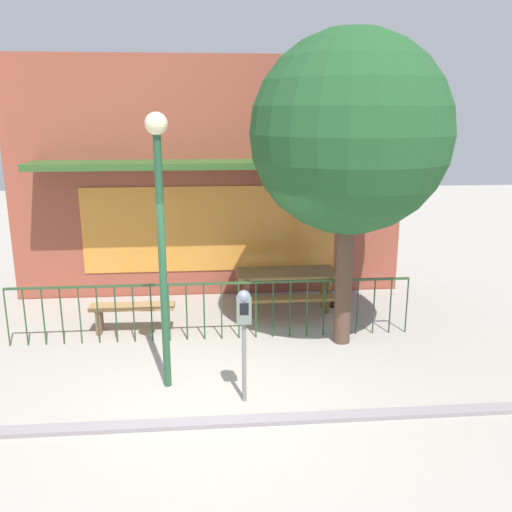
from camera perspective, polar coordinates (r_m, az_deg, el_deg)
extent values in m
plane|color=#A7A096|center=(7.33, -4.23, -14.79)|extent=(40.00, 40.00, 0.00)
cube|color=maroon|center=(11.52, -4.59, -3.51)|extent=(7.68, 0.54, 0.01)
cube|color=#9D4A38|center=(11.01, -4.85, 8.01)|extent=(7.68, 0.50, 4.63)
cube|color=orange|center=(10.91, -4.73, 2.80)|extent=(4.99, 0.02, 1.70)
cube|color=#315924|center=(10.28, -4.86, 9.44)|extent=(6.53, 0.90, 0.12)
cube|color=#2D4C2B|center=(8.80, -4.56, -2.86)|extent=(6.45, 0.04, 0.04)
cylinder|color=#2A4E21|center=(9.51, -24.43, -5.86)|extent=(0.02, 0.02, 0.95)
cylinder|color=#254F1F|center=(9.42, -22.81, -5.88)|extent=(0.02, 0.02, 0.95)
cylinder|color=#224A2B|center=(9.34, -21.17, -5.89)|extent=(0.02, 0.02, 0.95)
cylinder|color=#2A3F26|center=(9.26, -19.49, -5.90)|extent=(0.02, 0.02, 0.95)
cylinder|color=#2C4F31|center=(9.19, -17.79, -5.90)|extent=(0.02, 0.02, 0.95)
cylinder|color=#2A4025|center=(9.13, -16.07, -5.90)|extent=(0.02, 0.02, 0.95)
cylinder|color=#1E4131|center=(9.08, -14.32, -5.90)|extent=(0.02, 0.02, 0.95)
cylinder|color=#25402D|center=(9.04, -12.56, -5.88)|extent=(0.02, 0.02, 0.95)
cylinder|color=#1A432E|center=(9.01, -10.78, -5.87)|extent=(0.02, 0.02, 0.95)
cylinder|color=#294F28|center=(8.98, -9.00, -5.84)|extent=(0.02, 0.02, 0.95)
cylinder|color=#204820|center=(8.97, -7.20, -5.81)|extent=(0.02, 0.02, 0.95)
cylinder|color=#1E452E|center=(8.96, -5.40, -5.78)|extent=(0.02, 0.02, 0.95)
cylinder|color=#2D482D|center=(8.96, -3.59, -5.74)|extent=(0.02, 0.02, 0.95)
cylinder|color=#1F4E29|center=(8.97, -1.79, -5.69)|extent=(0.02, 0.02, 0.95)
cylinder|color=#244A23|center=(8.99, 0.00, -5.64)|extent=(0.02, 0.02, 0.95)
cylinder|color=#1E4120|center=(9.01, 1.79, -5.58)|extent=(0.02, 0.02, 0.95)
cylinder|color=#1D4526|center=(9.05, 3.56, -5.52)|extent=(0.02, 0.02, 0.95)
cylinder|color=#1D4C26|center=(9.09, 5.31, -5.45)|extent=(0.02, 0.02, 0.95)
cylinder|color=#1B4720|center=(9.15, 7.05, -5.38)|extent=(0.02, 0.02, 0.95)
cylinder|color=#1C441F|center=(9.21, 8.77, -5.30)|extent=(0.02, 0.02, 0.95)
cylinder|color=#214631|center=(9.28, 10.46, -5.23)|extent=(0.02, 0.02, 0.95)
cylinder|color=#2D492C|center=(9.35, 12.12, -5.14)|extent=(0.02, 0.02, 0.95)
cylinder|color=#24401F|center=(9.44, 13.75, -5.06)|extent=(0.02, 0.02, 0.95)
cylinder|color=#2B4026|center=(9.53, 15.36, -4.97)|extent=(0.02, 0.02, 0.95)
cube|color=olive|center=(10.07, 3.16, -1.79)|extent=(1.80, 0.76, 0.07)
cube|color=olive|center=(9.64, 3.59, -4.43)|extent=(1.80, 0.26, 0.05)
cube|color=brown|center=(10.68, 2.72, -2.49)|extent=(1.80, 0.26, 0.05)
cube|color=brown|center=(9.84, -0.92, -4.43)|extent=(0.07, 0.35, 0.78)
cube|color=brown|center=(10.37, -1.14, -3.41)|extent=(0.07, 0.35, 0.78)
cube|color=brown|center=(10.05, 7.53, -4.15)|extent=(0.07, 0.35, 0.78)
cube|color=brown|center=(10.57, 6.89, -3.17)|extent=(0.07, 0.35, 0.78)
cylinder|color=black|center=(10.69, 8.37, -4.96)|extent=(0.36, 0.36, 0.05)
cylinder|color=#B9ADAF|center=(10.37, 8.60, 0.86)|extent=(0.04, 0.04, 2.29)
cone|color=#2D43B8|center=(10.17, 8.83, 6.60)|extent=(1.94, 1.94, 0.29)
cube|color=#A87E4C|center=(9.45, -12.69, -5.13)|extent=(1.41, 0.36, 0.06)
cube|color=brown|center=(9.64, -15.92, -6.38)|extent=(0.08, 0.29, 0.45)
cube|color=#875B46|center=(9.45, -9.24, -6.41)|extent=(0.08, 0.29, 0.45)
cylinder|color=slate|center=(7.09, -1.23, -10.96)|extent=(0.06, 0.06, 1.07)
cube|color=slate|center=(6.81, -1.27, -5.61)|extent=(0.18, 0.14, 0.34)
sphere|color=slate|center=(6.75, -1.27, -4.27)|extent=(0.17, 0.17, 0.17)
cube|color=black|center=(6.73, -1.23, -5.51)|extent=(0.11, 0.01, 0.15)
cylinder|color=brown|center=(8.69, 9.14, -1.24)|extent=(0.27, 0.27, 2.48)
sphere|color=#215228|center=(8.37, 9.73, 12.41)|extent=(2.97, 2.97, 2.97)
cylinder|color=#235133|center=(7.16, -9.65, -1.15)|extent=(0.10, 0.10, 3.35)
sphere|color=beige|center=(6.89, -10.31, 13.35)|extent=(0.28, 0.28, 0.28)
cube|color=gray|center=(6.87, -4.15, -16.99)|extent=(10.75, 0.20, 0.11)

